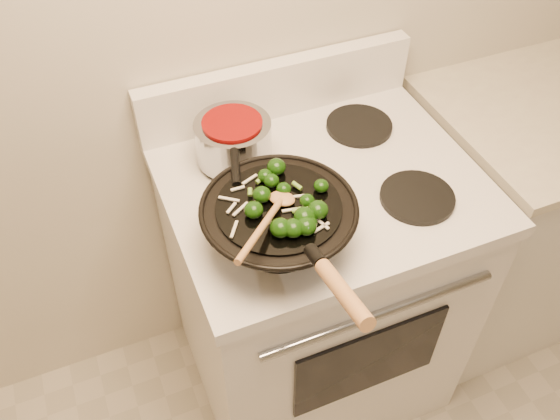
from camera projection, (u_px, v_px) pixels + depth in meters
name	position (u px, v px, depth m)	size (l,w,h in m)	color
stove	(315.00, 286.00, 1.80)	(0.78, 0.67, 1.08)	white
counter_unit	(529.00, 209.00, 2.05)	(0.80, 0.62, 0.91)	white
wok	(280.00, 222.00, 1.28)	(0.34, 0.57, 0.23)	black
stirfry	(289.00, 205.00, 1.23)	(0.24, 0.23, 0.04)	black
wooden_spoon	(271.00, 215.00, 1.20)	(0.20, 0.21, 0.07)	#B77C48
saucepan	(233.00, 140.00, 1.47)	(0.19, 0.30, 0.11)	#93969B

